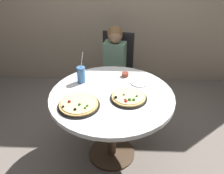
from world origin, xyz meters
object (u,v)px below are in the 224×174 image
diner_child (113,75)px  soda_cup (81,75)px  chair_wooden (116,66)px  pizza_cheese (79,105)px  pizza_veggie (129,97)px  sauce_bowl (125,75)px  dining_table (112,104)px  plate_small (140,82)px

diner_child → soda_cup: diner_child is taller
diner_child → soda_cup: size_ratio=3.53×
chair_wooden → pizza_cheese: chair_wooden is taller
pizza_veggie → diner_child: bearing=100.3°
pizza_veggie → sauce_bowl: (-0.03, 0.41, 0.00)m
pizza_veggie → chair_wooden: bearing=96.8°
diner_child → pizza_veggie: bearing=-79.7°
dining_table → chair_wooden: chair_wooden is taller
pizza_cheese → sauce_bowl: pizza_cheese is taller
sauce_bowl → plate_small: sauce_bowl is taller
chair_wooden → diner_child: bearing=-101.2°
soda_cup → sauce_bowl: soda_cup is taller
chair_wooden → plate_small: size_ratio=5.28×
dining_table → chair_wooden: size_ratio=1.19×
diner_child → sauce_bowl: (0.14, -0.50, 0.29)m
chair_wooden → pizza_veggie: bearing=-83.2°
pizza_cheese → pizza_veggie: bearing=17.0°
pizza_cheese → plate_small: pizza_cheese is taller
dining_table → diner_child: diner_child is taller
chair_wooden → sauce_bowl: bearing=-81.3°
sauce_bowl → plate_small: size_ratio=0.39×
diner_child → pizza_cheese: 1.10m
dining_table → chair_wooden: bearing=88.9°
chair_wooden → sauce_bowl: chair_wooden is taller
soda_cup → sauce_bowl: size_ratio=4.37×
dining_table → pizza_veggie: (0.15, -0.06, 0.12)m
chair_wooden → soda_cup: (-0.32, -0.81, 0.30)m
soda_cup → plate_small: (0.57, 0.00, -0.08)m
chair_wooden → sauce_bowl: (0.10, -0.68, 0.24)m
soda_cup → pizza_veggie: bearing=-31.6°
dining_table → pizza_cheese: size_ratio=3.16×
sauce_bowl → dining_table: bearing=-109.5°
pizza_cheese → plate_small: 0.67m
dining_table → soda_cup: soda_cup is taller
plate_small → dining_table: bearing=-140.2°
sauce_bowl → soda_cup: bearing=-163.2°
chair_wooden → pizza_veggie: 1.12m
diner_child → sauce_bowl: diner_child is taller
chair_wooden → pizza_veggie: chair_wooden is taller
pizza_veggie → dining_table: bearing=157.0°
pizza_cheese → sauce_bowl: (0.39, 0.54, 0.00)m
pizza_cheese → sauce_bowl: bearing=53.8°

